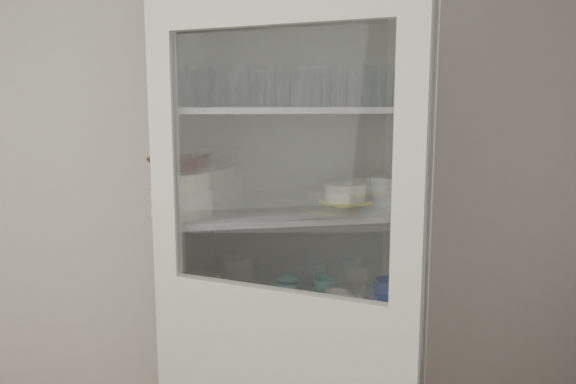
{
  "coord_description": "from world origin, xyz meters",
  "views": [
    {
      "loc": [
        -0.21,
        -0.87,
        1.67
      ],
      "look_at": [
        0.2,
        1.27,
        1.33
      ],
      "focal_mm": 35.0,
      "sensor_mm": 36.0,
      "label": 1
    }
  ],
  "objects_px": {
    "terracotta_bowl": "(181,164)",
    "teal_jar": "(287,290)",
    "mug_white": "(337,303)",
    "white_ramekin": "(345,192)",
    "plate_stack_front": "(182,202)",
    "mug_blue": "(390,293)",
    "goblet_0": "(220,87)",
    "glass_platter": "(345,206)",
    "mug_teal": "(325,289)",
    "cream_bowl": "(182,181)",
    "white_canister": "(205,291)",
    "grey_bowl_stack": "(388,192)",
    "plate_stack_back": "(182,193)",
    "goblet_3": "(369,84)",
    "goblet_2": "(327,87)",
    "measuring_cups": "(209,313)",
    "cupboard_door": "(277,357)",
    "pantry_cabinet": "(285,282)",
    "goblet_1": "(290,84)",
    "yellow_trivet": "(345,202)"
  },
  "relations": [
    {
      "from": "goblet_0",
      "to": "plate_stack_back",
      "type": "relative_size",
      "value": 0.79
    },
    {
      "from": "yellow_trivet",
      "to": "cupboard_door",
      "type": "bearing_deg",
      "value": -127.63
    },
    {
      "from": "cream_bowl",
      "to": "white_ramekin",
      "type": "bearing_deg",
      "value": 2.92
    },
    {
      "from": "pantry_cabinet",
      "to": "goblet_3",
      "type": "distance_m",
      "value": 0.89
    },
    {
      "from": "terracotta_bowl",
      "to": "teal_jar",
      "type": "distance_m",
      "value": 0.69
    },
    {
      "from": "glass_platter",
      "to": "yellow_trivet",
      "type": "height_order",
      "value": "yellow_trivet"
    },
    {
      "from": "goblet_0",
      "to": "glass_platter",
      "type": "distance_m",
      "value": 0.68
    },
    {
      "from": "terracotta_bowl",
      "to": "grey_bowl_stack",
      "type": "bearing_deg",
      "value": 2.15
    },
    {
      "from": "plate_stack_back",
      "to": "white_ramekin",
      "type": "relative_size",
      "value": 1.17
    },
    {
      "from": "cupboard_door",
      "to": "cream_bowl",
      "type": "xyz_separation_m",
      "value": [
        -0.28,
        0.43,
        0.52
      ]
    },
    {
      "from": "pantry_cabinet",
      "to": "mug_teal",
      "type": "relative_size",
      "value": 21.87
    },
    {
      "from": "terracotta_bowl",
      "to": "teal_jar",
      "type": "relative_size",
      "value": 2.3
    },
    {
      "from": "terracotta_bowl",
      "to": "mug_white",
      "type": "relative_size",
      "value": 2.37
    },
    {
      "from": "glass_platter",
      "to": "mug_teal",
      "type": "distance_m",
      "value": 0.37
    },
    {
      "from": "plate_stack_back",
      "to": "mug_blue",
      "type": "xyz_separation_m",
      "value": [
        0.82,
        -0.2,
        -0.4
      ]
    },
    {
      "from": "cream_bowl",
      "to": "white_canister",
      "type": "bearing_deg",
      "value": 46.16
    },
    {
      "from": "terracotta_bowl",
      "to": "mug_blue",
      "type": "relative_size",
      "value": 1.75
    },
    {
      "from": "teal_jar",
      "to": "terracotta_bowl",
      "type": "bearing_deg",
      "value": -168.61
    },
    {
      "from": "plate_stack_front",
      "to": "terracotta_bowl",
      "type": "relative_size",
      "value": 0.96
    },
    {
      "from": "plate_stack_back",
      "to": "goblet_1",
      "type": "bearing_deg",
      "value": -2.61
    },
    {
      "from": "goblet_3",
      "to": "grey_bowl_stack",
      "type": "distance_m",
      "value": 0.45
    },
    {
      "from": "cream_bowl",
      "to": "grey_bowl_stack",
      "type": "distance_m",
      "value": 0.82
    },
    {
      "from": "cupboard_door",
      "to": "goblet_1",
      "type": "bearing_deg",
      "value": 109.35
    },
    {
      "from": "cupboard_door",
      "to": "measuring_cups",
      "type": "distance_m",
      "value": 0.44
    },
    {
      "from": "goblet_1",
      "to": "glass_platter",
      "type": "bearing_deg",
      "value": -30.8
    },
    {
      "from": "glass_platter",
      "to": "teal_jar",
      "type": "relative_size",
      "value": 2.82
    },
    {
      "from": "goblet_3",
      "to": "terracotta_bowl",
      "type": "height_order",
      "value": "goblet_3"
    },
    {
      "from": "pantry_cabinet",
      "to": "mug_blue",
      "type": "bearing_deg",
      "value": -18.38
    },
    {
      "from": "mug_teal",
      "to": "cream_bowl",
      "type": "bearing_deg",
      "value": -176.13
    },
    {
      "from": "pantry_cabinet",
      "to": "mug_blue",
      "type": "distance_m",
      "value": 0.43
    },
    {
      "from": "cupboard_door",
      "to": "glass_platter",
      "type": "xyz_separation_m",
      "value": [
        0.36,
        0.47,
        0.4
      ]
    },
    {
      "from": "cream_bowl",
      "to": "white_canister",
      "type": "height_order",
      "value": "cream_bowl"
    },
    {
      "from": "mug_blue",
      "to": "mug_teal",
      "type": "bearing_deg",
      "value": 132.64
    },
    {
      "from": "plate_stack_front",
      "to": "mug_blue",
      "type": "bearing_deg",
      "value": -2.08
    },
    {
      "from": "goblet_0",
      "to": "white_canister",
      "type": "distance_m",
      "value": 0.81
    },
    {
      "from": "goblet_2",
      "to": "measuring_cups",
      "type": "xyz_separation_m",
      "value": [
        -0.5,
        -0.19,
        -0.86
      ]
    },
    {
      "from": "white_canister",
      "to": "terracotta_bowl",
      "type": "bearing_deg",
      "value": -133.84
    },
    {
      "from": "white_canister",
      "to": "goblet_2",
      "type": "bearing_deg",
      "value": 7.17
    },
    {
      "from": "pantry_cabinet",
      "to": "plate_stack_back",
      "type": "bearing_deg",
      "value": 170.65
    },
    {
      "from": "white_ramekin",
      "to": "grey_bowl_stack",
      "type": "distance_m",
      "value": 0.18
    },
    {
      "from": "cupboard_door",
      "to": "goblet_3",
      "type": "xyz_separation_m",
      "value": [
        0.48,
        0.57,
        0.88
      ]
    },
    {
      "from": "yellow_trivet",
      "to": "mug_teal",
      "type": "height_order",
      "value": "yellow_trivet"
    },
    {
      "from": "goblet_0",
      "to": "plate_stack_front",
      "type": "distance_m",
      "value": 0.48
    },
    {
      "from": "pantry_cabinet",
      "to": "cupboard_door",
      "type": "xyz_separation_m",
      "value": [
        -0.13,
        -0.54,
        -0.07
      ]
    },
    {
      "from": "white_ramekin",
      "to": "mug_white",
      "type": "relative_size",
      "value": 1.61
    },
    {
      "from": "goblet_1",
      "to": "plate_stack_front",
      "type": "distance_m",
      "value": 0.64
    },
    {
      "from": "goblet_3",
      "to": "mug_blue",
      "type": "distance_m",
      "value": 0.85
    },
    {
      "from": "goblet_1",
      "to": "grey_bowl_stack",
      "type": "bearing_deg",
      "value": -17.9
    },
    {
      "from": "teal_jar",
      "to": "cupboard_door",
      "type": "bearing_deg",
      "value": -104.41
    },
    {
      "from": "goblet_0",
      "to": "white_ramekin",
      "type": "bearing_deg",
      "value": -12.86
    }
  ]
}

